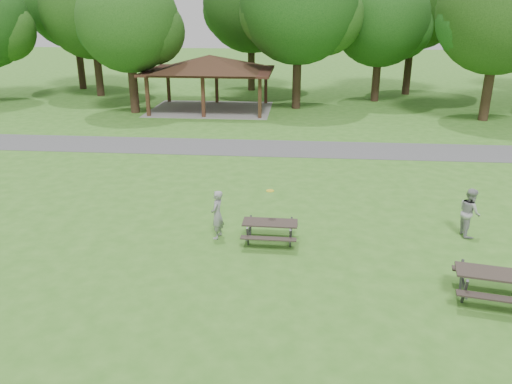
# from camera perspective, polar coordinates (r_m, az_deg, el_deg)

# --- Properties ---
(ground) EXTENTS (160.00, 160.00, 0.00)m
(ground) POSITION_cam_1_polar(r_m,az_deg,el_deg) (12.94, -6.13, -11.47)
(ground) COLOR #387220
(ground) RESTS_ON ground
(asphalt_path) EXTENTS (120.00, 3.20, 0.02)m
(asphalt_path) POSITION_cam_1_polar(r_m,az_deg,el_deg) (25.78, -0.23, 5.09)
(asphalt_path) COLOR #4C4C4E
(asphalt_path) RESTS_ON ground
(pavilion) EXTENTS (8.60, 7.01, 3.76)m
(pavilion) POSITION_cam_1_polar(r_m,az_deg,el_deg) (35.53, -5.32, 14.23)
(pavilion) COLOR #3A2315
(pavilion) RESTS_ON ground
(tree_row_c) EXTENTS (8.19, 7.80, 10.67)m
(tree_row_c) POSITION_cam_1_polar(r_m,az_deg,el_deg) (42.97, -18.09, 19.07)
(tree_row_c) COLOR #301F15
(tree_row_c) RESTS_ON ground
(tree_row_d) EXTENTS (6.93, 6.60, 9.27)m
(tree_row_d) POSITION_cam_1_polar(r_m,az_deg,el_deg) (35.15, -14.25, 18.09)
(tree_row_d) COLOR #312016
(tree_row_d) RESTS_ON ground
(tree_row_e) EXTENTS (8.40, 8.00, 11.02)m
(tree_row_e) POSITION_cam_1_polar(r_m,az_deg,el_deg) (35.79, 5.08, 20.25)
(tree_row_e) COLOR black
(tree_row_e) RESTS_ON ground
(tree_row_f) EXTENTS (7.35, 7.00, 9.55)m
(tree_row_f) POSITION_cam_1_polar(r_m,az_deg,el_deg) (39.72, 14.20, 18.39)
(tree_row_f) COLOR #321F16
(tree_row_f) RESTS_ON ground
(tree_row_g) EXTENTS (7.77, 7.40, 10.25)m
(tree_row_g) POSITION_cam_1_polar(r_m,az_deg,el_deg) (34.84, 26.18, 17.63)
(tree_row_g) COLOR #322216
(tree_row_g) RESTS_ON ground
(tree_deep_a) EXTENTS (8.40, 8.00, 11.38)m
(tree_deep_a) POSITION_cam_1_polar(r_m,az_deg,el_deg) (47.36, -20.03, 19.62)
(tree_deep_a) COLOR black
(tree_deep_a) RESTS_ON ground
(tree_deep_b) EXTENTS (8.40, 8.00, 11.13)m
(tree_deep_b) POSITION_cam_1_polar(r_m,az_deg,el_deg) (43.99, -0.42, 20.47)
(tree_deep_b) COLOR black
(tree_deep_b) RESTS_ON ground
(picnic_table_middle) EXTENTS (1.69, 1.38, 0.72)m
(picnic_table_middle) POSITION_cam_1_polar(r_m,az_deg,el_deg) (15.20, 1.61, -4.01)
(picnic_table_middle) COLOR #2D2521
(picnic_table_middle) RESTS_ON ground
(picnic_table_far) EXTENTS (2.13, 1.83, 0.82)m
(picnic_table_far) POSITION_cam_1_polar(r_m,az_deg,el_deg) (13.57, 25.74, -9.03)
(picnic_table_far) COLOR #2D2620
(picnic_table_far) RESTS_ON ground
(frisbee_in_flight) EXTENTS (0.26, 0.26, 0.02)m
(frisbee_in_flight) POSITION_cam_1_polar(r_m,az_deg,el_deg) (15.19, 1.62, 0.14)
(frisbee_in_flight) COLOR gold
(frisbee_in_flight) RESTS_ON ground
(frisbee_thrower) EXTENTS (0.47, 0.63, 1.56)m
(frisbee_thrower) POSITION_cam_1_polar(r_m,az_deg,el_deg) (15.48, -4.46, -2.59)
(frisbee_thrower) COLOR gray
(frisbee_thrower) RESTS_ON ground
(frisbee_catcher) EXTENTS (0.67, 0.81, 1.56)m
(frisbee_catcher) POSITION_cam_1_polar(r_m,az_deg,el_deg) (16.99, 23.22, -2.13)
(frisbee_catcher) COLOR #9F9FA1
(frisbee_catcher) RESTS_ON ground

